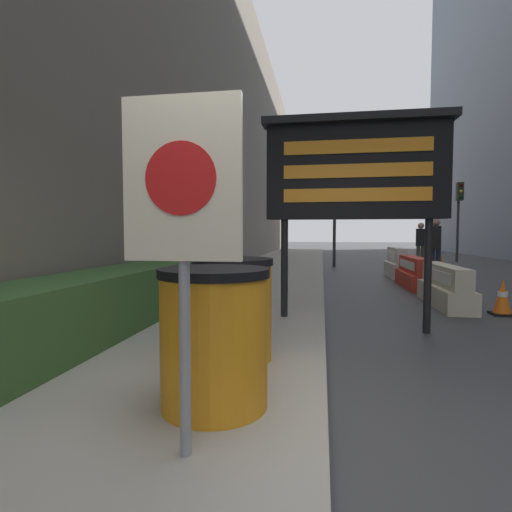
{
  "coord_description": "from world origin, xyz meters",
  "views": [
    {
      "loc": [
        -0.05,
        -2.3,
        1.36
      ],
      "look_at": [
        -1.73,
        7.87,
        0.77
      ],
      "focal_mm": 28.0,
      "sensor_mm": 36.0,
      "label": 1
    }
  ],
  "objects_px": {
    "barrel_drum_middle": "(233,308)",
    "message_board": "(356,171)",
    "jersey_barrier_cream": "(445,288)",
    "traffic_light_far_side": "(459,204)",
    "pedestrian_passerby": "(436,243)",
    "traffic_cone_near": "(441,267)",
    "traffic_cone_far": "(421,270)",
    "jersey_barrier_red_striped": "(414,274)",
    "jersey_barrier_white": "(397,264)",
    "traffic_light_near_curb": "(335,187)",
    "barrel_drum_foreground": "(214,337)",
    "pedestrian_worker": "(421,241)",
    "traffic_cone_mid": "(503,297)",
    "warning_sign": "(182,207)"
  },
  "relations": [
    {
      "from": "barrel_drum_middle",
      "to": "pedestrian_worker",
      "type": "bearing_deg",
      "value": 70.07
    },
    {
      "from": "pedestrian_worker",
      "to": "pedestrian_passerby",
      "type": "distance_m",
      "value": 3.74
    },
    {
      "from": "barrel_drum_middle",
      "to": "pedestrian_worker",
      "type": "xyz_separation_m",
      "value": [
        4.64,
        12.8,
        0.4
      ]
    },
    {
      "from": "barrel_drum_foreground",
      "to": "warning_sign",
      "type": "height_order",
      "value": "warning_sign"
    },
    {
      "from": "traffic_light_near_curb",
      "to": "jersey_barrier_red_striped",
      "type": "bearing_deg",
      "value": -72.89
    },
    {
      "from": "traffic_cone_near",
      "to": "traffic_cone_far",
      "type": "relative_size",
      "value": 1.24
    },
    {
      "from": "traffic_cone_near",
      "to": "traffic_cone_mid",
      "type": "bearing_deg",
      "value": -96.1
    },
    {
      "from": "message_board",
      "to": "warning_sign",
      "type": "bearing_deg",
      "value": -107.46
    },
    {
      "from": "jersey_barrier_red_striped",
      "to": "traffic_cone_far",
      "type": "bearing_deg",
      "value": 72.0
    },
    {
      "from": "jersey_barrier_cream",
      "to": "traffic_cone_near",
      "type": "distance_m",
      "value": 5.08
    },
    {
      "from": "jersey_barrier_white",
      "to": "pedestrian_passerby",
      "type": "relative_size",
      "value": 0.94
    },
    {
      "from": "warning_sign",
      "to": "jersey_barrier_white",
      "type": "height_order",
      "value": "warning_sign"
    },
    {
      "from": "barrel_drum_middle",
      "to": "message_board",
      "type": "height_order",
      "value": "message_board"
    },
    {
      "from": "jersey_barrier_cream",
      "to": "traffic_light_near_curb",
      "type": "xyz_separation_m",
      "value": [
        -1.79,
        8.38,
        2.85
      ]
    },
    {
      "from": "barrel_drum_foreground",
      "to": "barrel_drum_middle",
      "type": "xyz_separation_m",
      "value": [
        -0.1,
        1.04,
        0.0
      ]
    },
    {
      "from": "pedestrian_passerby",
      "to": "traffic_cone_near",
      "type": "bearing_deg",
      "value": -65.69
    },
    {
      "from": "pedestrian_passerby",
      "to": "barrel_drum_middle",
      "type": "bearing_deg",
      "value": 167.84
    },
    {
      "from": "traffic_cone_near",
      "to": "pedestrian_passerby",
      "type": "relative_size",
      "value": 0.39
    },
    {
      "from": "traffic_cone_near",
      "to": "traffic_light_far_side",
      "type": "relative_size",
      "value": 0.19
    },
    {
      "from": "pedestrian_worker",
      "to": "traffic_cone_near",
      "type": "bearing_deg",
      "value": 18.58
    },
    {
      "from": "jersey_barrier_red_striped",
      "to": "pedestrian_worker",
      "type": "height_order",
      "value": "pedestrian_worker"
    },
    {
      "from": "traffic_cone_mid",
      "to": "pedestrian_passerby",
      "type": "relative_size",
      "value": 0.33
    },
    {
      "from": "jersey_barrier_cream",
      "to": "traffic_light_near_curb",
      "type": "bearing_deg",
      "value": 102.04
    },
    {
      "from": "warning_sign",
      "to": "traffic_cone_mid",
      "type": "xyz_separation_m",
      "value": [
        3.66,
        5.13,
        -1.2
      ]
    },
    {
      "from": "jersey_barrier_red_striped",
      "to": "traffic_cone_far",
      "type": "height_order",
      "value": "jersey_barrier_red_striped"
    },
    {
      "from": "jersey_barrier_red_striped",
      "to": "traffic_light_near_curb",
      "type": "height_order",
      "value": "traffic_light_near_curb"
    },
    {
      "from": "jersey_barrier_cream",
      "to": "traffic_cone_mid",
      "type": "height_order",
      "value": "jersey_barrier_cream"
    },
    {
      "from": "barrel_drum_foreground",
      "to": "traffic_cone_far",
      "type": "xyz_separation_m",
      "value": [
        3.62,
        9.74,
        -0.36
      ]
    },
    {
      "from": "jersey_barrier_cream",
      "to": "jersey_barrier_white",
      "type": "bearing_deg",
      "value": 90.0
    },
    {
      "from": "traffic_cone_near",
      "to": "traffic_cone_far",
      "type": "distance_m",
      "value": 0.78
    },
    {
      "from": "barrel_drum_foreground",
      "to": "traffic_cone_near",
      "type": "bearing_deg",
      "value": 67.15
    },
    {
      "from": "barrel_drum_foreground",
      "to": "jersey_barrier_white",
      "type": "height_order",
      "value": "barrel_drum_foreground"
    },
    {
      "from": "jersey_barrier_red_striped",
      "to": "jersey_barrier_cream",
      "type": "bearing_deg",
      "value": -90.0
    },
    {
      "from": "jersey_barrier_red_striped",
      "to": "pedestrian_passerby",
      "type": "height_order",
      "value": "pedestrian_passerby"
    },
    {
      "from": "barrel_drum_middle",
      "to": "pedestrian_passerby",
      "type": "bearing_deg",
      "value": 65.13
    },
    {
      "from": "traffic_cone_far",
      "to": "pedestrian_passerby",
      "type": "xyz_separation_m",
      "value": [
        0.48,
        0.38,
        0.79
      ]
    },
    {
      "from": "barrel_drum_middle",
      "to": "traffic_cone_mid",
      "type": "bearing_deg",
      "value": 42.4
    },
    {
      "from": "barrel_drum_foreground",
      "to": "jersey_barrier_cream",
      "type": "bearing_deg",
      "value": 60.26
    },
    {
      "from": "barrel_drum_middle",
      "to": "jersey_barrier_white",
      "type": "relative_size",
      "value": 0.56
    },
    {
      "from": "jersey_barrier_red_striped",
      "to": "traffic_cone_near",
      "type": "relative_size",
      "value": 2.93
    },
    {
      "from": "traffic_cone_near",
      "to": "traffic_light_far_side",
      "type": "height_order",
      "value": "traffic_light_far_side"
    },
    {
      "from": "jersey_barrier_white",
      "to": "pedestrian_worker",
      "type": "bearing_deg",
      "value": 67.37
    },
    {
      "from": "jersey_barrier_red_striped",
      "to": "pedestrian_passerby",
      "type": "distance_m",
      "value": 2.66
    },
    {
      "from": "traffic_light_near_curb",
      "to": "pedestrian_worker",
      "type": "distance_m",
      "value": 3.96
    },
    {
      "from": "barrel_drum_middle",
      "to": "jersey_barrier_red_striped",
      "type": "bearing_deg",
      "value": 65.41
    },
    {
      "from": "message_board",
      "to": "traffic_light_far_side",
      "type": "height_order",
      "value": "traffic_light_far_side"
    },
    {
      "from": "jersey_barrier_cream",
      "to": "traffic_light_far_side",
      "type": "height_order",
      "value": "traffic_light_far_side"
    },
    {
      "from": "barrel_drum_middle",
      "to": "traffic_cone_near",
      "type": "height_order",
      "value": "barrel_drum_middle"
    },
    {
      "from": "jersey_barrier_cream",
      "to": "pedestrian_worker",
      "type": "height_order",
      "value": "pedestrian_worker"
    },
    {
      "from": "message_board",
      "to": "pedestrian_worker",
      "type": "relative_size",
      "value": 1.66
    }
  ]
}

